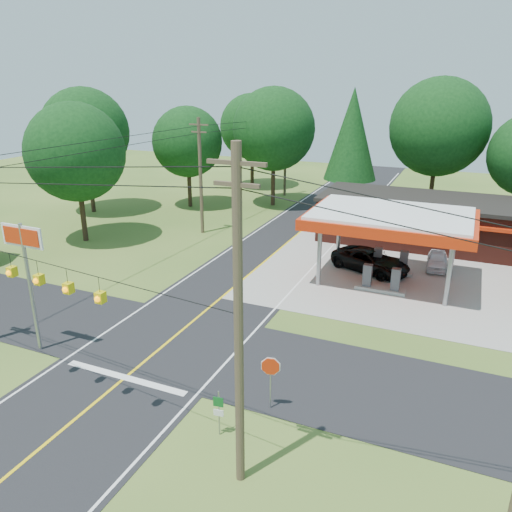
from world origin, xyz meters
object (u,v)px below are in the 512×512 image
at_px(suv_car, 371,261).
at_px(sedan_car, 437,260).
at_px(gas_canopy, 391,221).
at_px(octagonal_stop_sign, 271,371).
at_px(big_stop_sign, 25,258).

xyz_separation_m(suv_car, sedan_car, (4.33, 2.50, -0.18)).
xyz_separation_m(gas_canopy, octagonal_stop_sign, (-2.00, -16.01, -2.43)).
bearing_deg(sedan_car, suv_car, -153.12).
bearing_deg(big_stop_sign, suv_car, 53.24).
height_order(big_stop_sign, octagonal_stop_sign, big_stop_sign).
bearing_deg(gas_canopy, big_stop_sign, -131.93).
height_order(gas_canopy, big_stop_sign, big_stop_sign).
bearing_deg(octagonal_stop_sign, sedan_car, 75.97).
bearing_deg(big_stop_sign, gas_canopy, 48.07).
distance_m(suv_car, octagonal_stop_sign, 17.56).
bearing_deg(sedan_car, big_stop_sign, -134.09).
bearing_deg(octagonal_stop_sign, big_stop_sign, -179.04).
xyz_separation_m(sedan_car, octagonal_stop_sign, (-5.00, -20.01, 1.24)).
relative_size(suv_car, big_stop_sign, 0.84).
relative_size(sedan_car, octagonal_stop_sign, 1.43).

